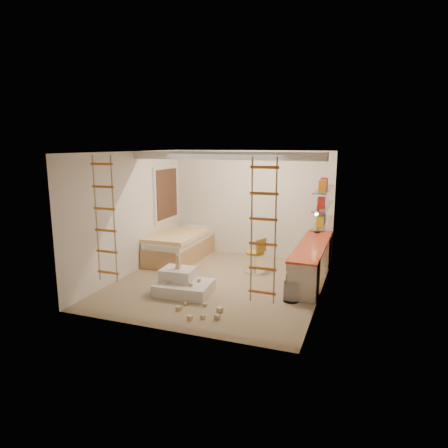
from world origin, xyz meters
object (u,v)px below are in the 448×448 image
at_px(swivel_chair, 256,260).
at_px(bed, 180,246).
at_px(desk, 312,260).
at_px(play_platform, 183,284).

bearing_deg(swivel_chair, bed, 169.57).
bearing_deg(bed, swivel_chair, -10.43).
bearing_deg(desk, swivel_chair, -179.74).
bearing_deg(desk, play_platform, -142.96).
relative_size(desk, play_platform, 2.69).
height_order(bed, play_platform, bed).
bearing_deg(play_platform, desk, 37.04).
height_order(desk, play_platform, desk).
xyz_separation_m(desk, bed, (-3.20, 0.36, -0.07)).
xyz_separation_m(desk, play_platform, (-2.15, -1.62, -0.23)).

